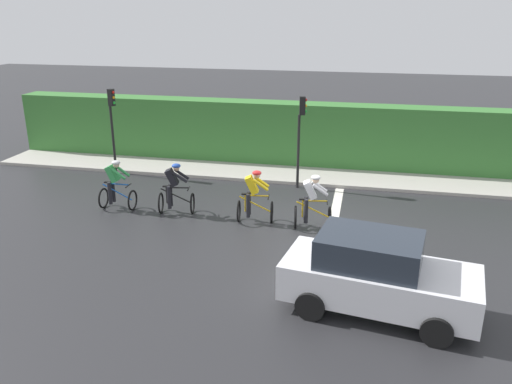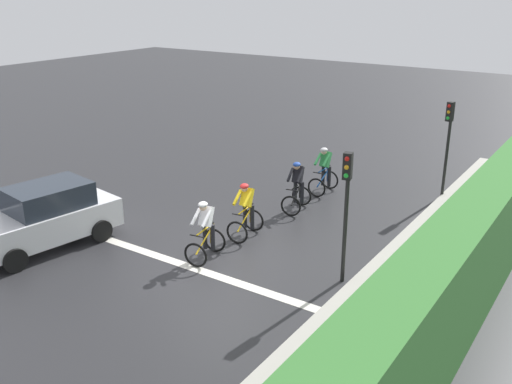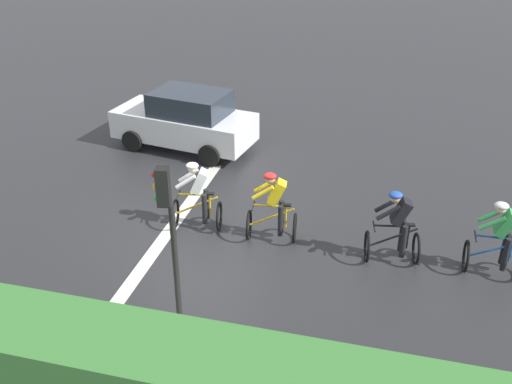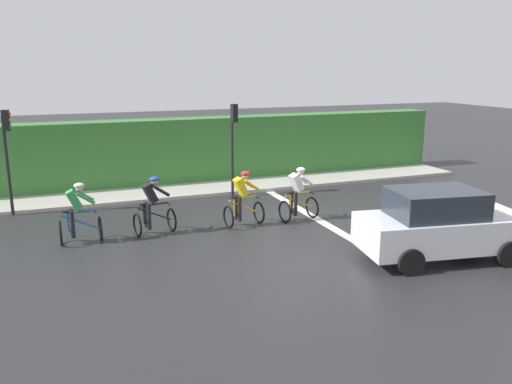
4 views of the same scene
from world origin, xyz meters
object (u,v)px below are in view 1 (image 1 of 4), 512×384
object	(u,v)px
cyclist_lead	(116,186)
cyclist_fourth	(312,203)
cyclist_second	(175,190)
car_white	(376,275)
traffic_light_far_junction	(112,118)
traffic_light_near_crossing	(301,128)
cyclist_mid	(254,198)

from	to	relation	value
cyclist_lead	cyclist_fourth	bearing A→B (deg)	-91.74
cyclist_second	car_white	size ratio (longest dim) A/B	0.38
traffic_light_far_junction	cyclist_fourth	bearing A→B (deg)	-114.93
cyclist_lead	traffic_light_near_crossing	world-z (taller)	traffic_light_near_crossing
cyclist_mid	traffic_light_far_junction	world-z (taller)	traffic_light_far_junction
cyclist_mid	traffic_light_near_crossing	world-z (taller)	traffic_light_near_crossing
cyclist_second	car_white	bearing A→B (deg)	-125.52
cyclist_second	cyclist_fourth	bearing A→B (deg)	-93.31
cyclist_lead	cyclist_mid	distance (m)	4.63
cyclist_second	traffic_light_near_crossing	size ratio (longest dim) A/B	0.50
traffic_light_near_crossing	cyclist_mid	bearing A→B (deg)	165.37
cyclist_mid	traffic_light_far_junction	distance (m)	7.57
cyclist_second	traffic_light_far_junction	distance (m)	5.40
cyclist_fourth	car_white	size ratio (longest dim) A/B	0.38
cyclist_mid	traffic_light_near_crossing	xyz separation A→B (m)	(3.52, -0.92, 1.43)
cyclist_lead	cyclist_second	xyz separation A→B (m)	(0.06, -2.00, 0.00)
cyclist_fourth	car_white	xyz separation A→B (m)	(-4.21, -1.86, 0.08)
cyclist_lead	car_white	size ratio (longest dim) A/B	0.38
cyclist_lead	traffic_light_far_junction	world-z (taller)	traffic_light_far_junction
cyclist_mid	cyclist_second	bearing A→B (deg)	85.98
cyclist_lead	cyclist_fourth	xyz separation A→B (m)	(-0.19, -6.40, 0.00)
cyclist_fourth	traffic_light_near_crossing	distance (m)	3.96
cyclist_lead	cyclist_mid	size ratio (longest dim) A/B	1.00
traffic_light_near_crossing	cyclist_second	bearing A→B (deg)	133.30
cyclist_lead	traffic_light_far_junction	bearing A→B (deg)	26.47
car_white	traffic_light_near_crossing	xyz separation A→B (m)	(7.80, 2.71, 1.35)
traffic_light_near_crossing	car_white	bearing A→B (deg)	-160.81
cyclist_lead	cyclist_second	world-z (taller)	same
cyclist_mid	cyclist_fourth	size ratio (longest dim) A/B	1.00
cyclist_second	traffic_light_near_crossing	bearing A→B (deg)	-46.70
car_white	cyclist_second	bearing A→B (deg)	54.48
cyclist_fourth	traffic_light_far_junction	bearing A→B (deg)	65.07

